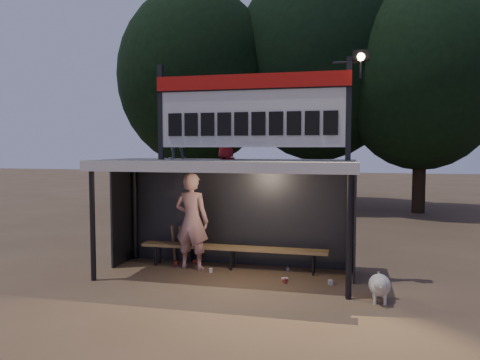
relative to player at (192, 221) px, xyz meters
name	(u,v)px	position (x,y,z in m)	size (l,w,h in m)	color
ground	(226,276)	(0.83, -0.36, -1.02)	(80.00, 80.00, 0.00)	brown
player	(192,221)	(0.00, 0.00, 0.00)	(0.74, 0.49, 2.04)	silver
child_a	(175,136)	(-0.38, 0.06, 1.79)	(0.47, 0.37, 0.97)	gray
child_b	(226,136)	(0.77, -0.04, 1.79)	(0.48, 0.31, 0.97)	maroon
dugout_shelter	(229,183)	(0.83, -0.12, 0.83)	(5.10, 2.08, 2.32)	#3A3A3C
scoreboard_assembly	(253,108)	(1.39, -0.37, 2.30)	(4.10, 0.27, 1.99)	black
bench	(232,249)	(0.83, 0.19, -0.59)	(4.00, 0.35, 0.48)	#997848
tree_left	(196,77)	(-3.17, 9.64, 4.49)	(6.46, 6.46, 9.27)	black
tree_mid	(319,63)	(1.83, 11.14, 5.14)	(7.22, 7.22, 10.36)	black
tree_right	(422,79)	(5.83, 10.14, 4.17)	(6.08, 6.08, 8.72)	black
dog	(380,285)	(3.74, -1.29, -0.74)	(0.36, 0.81, 0.49)	beige
bats	(186,244)	(-0.30, 0.46, -0.59)	(0.68, 0.35, 0.84)	#966946
litter	(249,272)	(1.25, -0.08, -0.98)	(3.46, 1.12, 0.08)	#AF281E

